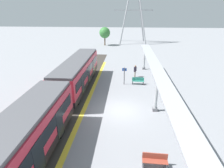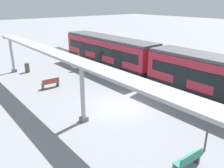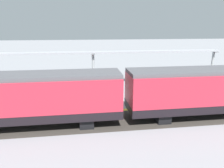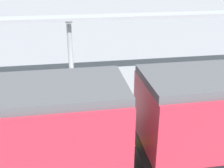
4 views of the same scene
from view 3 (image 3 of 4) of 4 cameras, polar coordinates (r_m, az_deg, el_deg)
name	(u,v)px [view 3 (image 3 of 4)]	position (r m, az deg, el deg)	size (l,w,h in m)	color
ground_plane	(98,97)	(19.43, -3.86, -3.47)	(176.00, 176.00, 0.00)	gray
tactile_edge_strip	(101,111)	(16.22, -2.97, -7.38)	(0.42, 34.06, 0.01)	yellow
trackbed	(104,121)	(14.57, -2.34, -10.12)	(3.20, 46.06, 0.01)	#38332D
train_near_carriage	(215,91)	(16.64, 26.29, -1.74)	(2.65, 12.64, 3.48)	#BE273A
train_far_carriage	(22,100)	(14.39, -23.51, -3.93)	(2.65, 12.64, 3.48)	#BE273A
canopy_pillar_nearest	(212,67)	(26.34, 25.69, 4.22)	(1.10, 0.44, 3.65)	slate
canopy_pillar_second	(93,70)	(22.03, -5.12, 3.76)	(1.10, 0.44, 3.65)	slate
canopy_beam	(95,52)	(21.74, -4.60, 8.65)	(1.20, 27.27, 0.16)	#A8AAB2
bench_near_end	(27,89)	(21.85, -22.32, -1.26)	(1.52, 0.53, 0.86)	#2B7E6D
bench_mid_platform	(156,83)	(22.77, 12.09, 0.22)	(1.51, 0.49, 0.86)	#973E2E
trash_bin	(208,81)	(25.22, 24.76, 0.71)	(0.48, 0.48, 0.98)	#504F44
platform_info_sign	(23,85)	(19.95, -23.22, -0.23)	(0.56, 0.10, 2.20)	#4C4C51
passenger_waiting_near_edge	(209,89)	(19.89, 25.05, -1.19)	(0.55, 0.45, 1.75)	#2B558E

